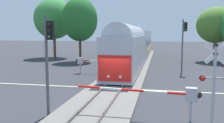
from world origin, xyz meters
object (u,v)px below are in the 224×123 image
(traffic_signal_far_side, at_px, (184,38))
(oak_behind_train, at_px, (80,19))
(commuter_train, at_px, (136,44))
(crossing_signal_mast, at_px, (214,76))
(crossing_gate_far, at_px, (86,61))
(crossing_gate_near, at_px, (175,94))
(pine_left_background, at_px, (54,19))
(traffic_signal_median, at_px, (48,49))
(oak_far_right, at_px, (216,25))

(traffic_signal_far_side, relative_size, oak_behind_train, 0.60)
(commuter_train, relative_size, crossing_signal_mast, 9.53)
(crossing_gate_far, bearing_deg, oak_behind_train, 112.13)
(crossing_gate_far, bearing_deg, crossing_signal_mast, -52.40)
(crossing_gate_far, bearing_deg, crossing_gate_near, -55.91)
(crossing_gate_near, relative_size, pine_left_background, 0.61)
(crossing_signal_mast, distance_m, pine_left_background, 36.59)
(crossing_signal_mast, distance_m, traffic_signal_median, 8.47)
(traffic_signal_median, distance_m, oak_far_right, 31.88)
(traffic_signal_median, bearing_deg, traffic_signal_far_side, 61.57)
(crossing_signal_mast, distance_m, crossing_gate_far, 17.44)
(traffic_signal_far_side, bearing_deg, crossing_gate_far, -169.84)
(crossing_gate_far, distance_m, oak_behind_train, 12.64)
(oak_far_right, xyz_separation_m, pine_left_background, (-27.50, 0.74, 1.31))
(traffic_signal_median, distance_m, oak_behind_train, 25.35)
(traffic_signal_far_side, relative_size, pine_left_background, 0.56)
(crossing_signal_mast, bearing_deg, traffic_signal_far_side, 89.87)
(crossing_gate_near, xyz_separation_m, traffic_signal_far_side, (1.77, 15.04, 2.61))
(oak_behind_train, bearing_deg, commuter_train, 6.92)
(commuter_train, distance_m, oak_behind_train, 9.70)
(pine_left_background, bearing_deg, traffic_signal_far_side, -32.16)
(crossing_gate_far, height_order, oak_far_right, oak_far_right)
(crossing_gate_far, bearing_deg, traffic_signal_far_side, 10.16)
(crossing_gate_near, xyz_separation_m, crossing_signal_mast, (1.73, -0.66, 1.13))
(crossing_signal_mast, xyz_separation_m, oak_behind_train, (-14.95, 24.44, 4.11))
(commuter_train, bearing_deg, crossing_gate_far, -111.03)
(crossing_signal_mast, height_order, traffic_signal_median, traffic_signal_median)
(crossing_gate_far, xyz_separation_m, oak_far_right, (16.61, 14.72, 4.37))
(crossing_gate_near, distance_m, traffic_signal_far_side, 15.37)
(commuter_train, height_order, crossing_signal_mast, commuter_train)
(crossing_gate_near, bearing_deg, oak_far_right, 74.49)
(traffic_signal_far_side, bearing_deg, crossing_signal_mast, -90.13)
(commuter_train, bearing_deg, oak_far_right, 13.91)
(crossing_gate_near, bearing_deg, traffic_signal_far_side, 83.29)
(crossing_signal_mast, relative_size, traffic_signal_median, 0.76)
(traffic_signal_median, xyz_separation_m, pine_left_background, (-13.12, 29.11, 3.41))
(commuter_train, xyz_separation_m, pine_left_background, (-15.40, 3.74, 4.29))
(commuter_train, relative_size, pine_left_background, 3.70)
(oak_behind_train, bearing_deg, crossing_gate_far, -67.87)
(traffic_signal_median, bearing_deg, pine_left_background, 114.26)
(commuter_train, xyz_separation_m, traffic_signal_median, (-2.28, -25.38, 0.89))
(crossing_gate_near, relative_size, oak_behind_train, 0.65)
(oak_far_right, xyz_separation_m, oak_behind_train, (-20.94, -4.07, 0.87))
(commuter_train, distance_m, traffic_signal_far_side, 11.64)
(crossing_signal_mast, xyz_separation_m, traffic_signal_far_side, (0.04, 15.70, 1.48))
(traffic_signal_far_side, distance_m, oak_behind_train, 17.55)
(traffic_signal_median, height_order, traffic_signal_far_side, traffic_signal_far_side)
(traffic_signal_median, xyz_separation_m, oak_behind_train, (-6.56, 24.30, 2.97))
(traffic_signal_median, bearing_deg, crossing_gate_near, 4.52)
(crossing_gate_near, bearing_deg, pine_left_background, 124.68)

